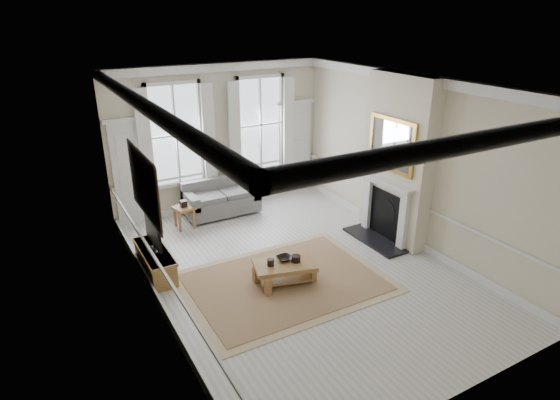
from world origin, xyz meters
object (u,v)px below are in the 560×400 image
coffee_table (285,267)px  tv_stand (155,262)px  side_table (184,211)px  sofa (221,199)px

coffee_table → tv_stand: bearing=158.3°
side_table → sofa: bearing=18.6°
side_table → tv_stand: side_table is taller
sofa → tv_stand: size_ratio=1.27×
tv_stand → sofa: bearing=43.1°
side_table → tv_stand: bearing=-124.0°
tv_stand → coffee_table: bearing=-36.9°
side_table → coffee_table: 3.15m
side_table → tv_stand: (-1.10, -1.63, -0.16)m
coffee_table → tv_stand: (-1.90, 1.42, -0.08)m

